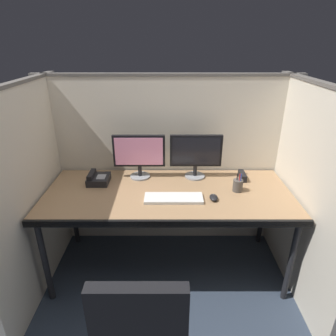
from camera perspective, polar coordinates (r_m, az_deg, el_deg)
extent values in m
plane|color=#2D3847|center=(2.47, -0.01, -23.46)|extent=(8.00, 8.00, 0.00)
cube|color=beige|center=(2.62, 0.01, 0.66)|extent=(2.20, 0.05, 1.55)
cube|color=#605B56|center=(2.42, 0.01, 18.00)|extent=(2.21, 0.06, 0.02)
cube|color=beige|center=(2.36, -25.06, -4.71)|extent=(0.05, 1.40, 1.55)
cube|color=#605B56|center=(2.13, -28.87, 14.26)|extent=(0.06, 1.41, 0.02)
cube|color=beige|center=(2.36, 25.07, -4.73)|extent=(0.05, 1.40, 1.55)
cube|color=#605B56|center=(2.13, 28.88, 14.26)|extent=(0.06, 1.41, 0.02)
cube|color=#997551|center=(2.25, 0.00, -5.17)|extent=(1.90, 0.80, 0.04)
cube|color=black|center=(1.92, -0.01, -10.91)|extent=(1.90, 0.02, 0.05)
cylinder|color=black|center=(2.37, -23.13, -16.69)|extent=(0.04, 0.04, 0.70)
cylinder|color=black|center=(2.37, 23.13, -16.71)|extent=(0.04, 0.04, 0.70)
cylinder|color=black|center=(2.87, -18.21, -8.00)|extent=(0.04, 0.04, 0.70)
cylinder|color=black|center=(2.87, 18.23, -8.02)|extent=(0.04, 0.04, 0.70)
cube|color=black|center=(1.69, -4.65, -29.73)|extent=(0.44, 0.44, 0.07)
cube|color=black|center=(1.36, -5.78, -29.37)|extent=(0.40, 0.06, 0.48)
cylinder|color=gray|center=(2.48, -5.52, -1.60)|extent=(0.17, 0.17, 0.01)
cylinder|color=black|center=(2.46, -5.57, -0.51)|extent=(0.03, 0.03, 0.09)
cube|color=black|center=(2.39, -5.74, 3.40)|extent=(0.43, 0.03, 0.27)
cube|color=pink|center=(2.38, -5.78, 3.25)|extent=(0.39, 0.01, 0.23)
cylinder|color=gray|center=(2.49, 5.33, -1.57)|extent=(0.17, 0.17, 0.01)
cylinder|color=black|center=(2.46, 5.37, -0.48)|extent=(0.03, 0.03, 0.09)
cube|color=black|center=(2.39, 5.54, 3.43)|extent=(0.43, 0.03, 0.27)
cube|color=black|center=(2.38, 5.58, 3.28)|extent=(0.39, 0.01, 0.23)
cube|color=silver|center=(2.13, 1.11, -5.99)|extent=(0.43, 0.15, 0.02)
ellipsoid|color=black|center=(2.16, 9.01, -5.79)|extent=(0.06, 0.10, 0.03)
cylinder|color=#59595B|center=(2.17, 8.96, -5.26)|extent=(0.01, 0.01, 0.01)
cube|color=black|center=(2.51, 14.49, -1.53)|extent=(0.04, 0.15, 0.06)
cube|color=black|center=(2.44, -13.52, -2.21)|extent=(0.17, 0.19, 0.06)
cube|color=black|center=(2.43, -14.88, -1.24)|extent=(0.04, 0.17, 0.03)
cube|color=gray|center=(2.41, -13.06, -1.70)|extent=(0.07, 0.09, 0.00)
cylinder|color=#4C4742|center=(2.30, 13.63, -3.38)|extent=(0.08, 0.08, 0.09)
cylinder|color=red|center=(2.27, 13.88, -2.77)|extent=(0.01, 0.01, 0.14)
cylinder|color=#263FB2|center=(2.27, 14.12, -2.77)|extent=(0.01, 0.01, 0.14)
cylinder|color=black|center=(2.28, 13.43, -2.64)|extent=(0.01, 0.01, 0.14)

